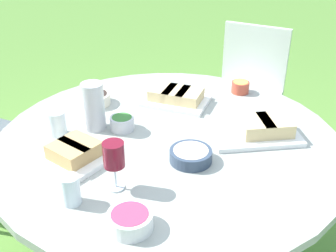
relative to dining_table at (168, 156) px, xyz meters
name	(u,v)px	position (x,y,z in m)	size (l,w,h in m)	color
dining_table	(168,156)	(0.00, 0.00, 0.00)	(1.46, 1.46, 0.74)	#4C4C51
chair_far_back	(248,83)	(0.51, -1.09, -0.13)	(0.58, 0.57, 0.89)	silver
water_pitcher	(93,106)	(0.27, 0.19, 0.20)	(0.10, 0.10, 0.21)	silver
wine_glass	(114,156)	(-0.15, 0.35, 0.22)	(0.07, 0.07, 0.18)	silver
platter_bread_main	(72,155)	(0.09, 0.40, 0.12)	(0.30, 0.33, 0.08)	white
platter_charcuterie	(176,97)	(0.24, -0.24, 0.12)	(0.38, 0.35, 0.07)	white
platter_sandwich_side	(261,129)	(-0.23, -0.32, 0.12)	(0.38, 0.43, 0.08)	white
bowl_fries	(240,87)	(0.13, -0.58, 0.12)	(0.09, 0.09, 0.06)	#B74733
bowl_salad	(122,122)	(0.19, 0.11, 0.12)	(0.11, 0.11, 0.06)	silver
bowl_olives	(94,98)	(0.48, 0.07, 0.12)	(0.16, 0.16, 0.05)	beige
bowl_dip_red	(130,220)	(-0.35, 0.43, 0.12)	(0.14, 0.14, 0.06)	white
bowl_dip_cream	(191,155)	(-0.19, 0.04, 0.12)	(0.16, 0.16, 0.05)	#334256
cup_water_near	(57,123)	(0.32, 0.35, 0.14)	(0.07, 0.07, 0.11)	silver
cup_water_far	(71,190)	(-0.13, 0.51, 0.14)	(0.06, 0.06, 0.11)	silver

